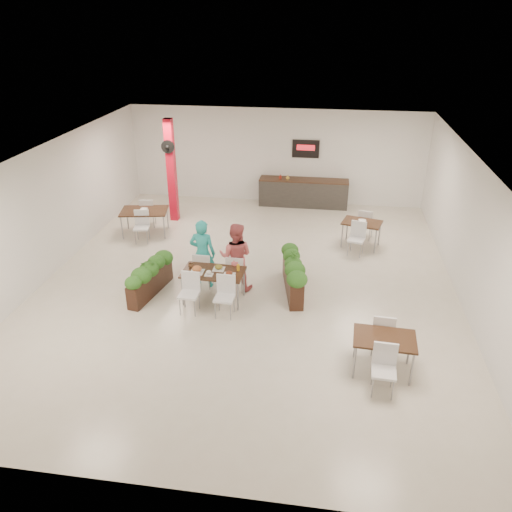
{
  "coord_description": "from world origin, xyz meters",
  "views": [
    {
      "loc": [
        1.77,
        -10.62,
        6.06
      ],
      "look_at": [
        0.3,
        -0.68,
        1.1
      ],
      "focal_mm": 35.0,
      "sensor_mm": 36.0,
      "label": 1
    }
  ],
  "objects": [
    {
      "name": "side_table_c",
      "position": [
        2.99,
        -2.94,
        0.62
      ],
      "size": [
        1.16,
        1.64,
        0.92
      ],
      "rotation": [
        0.0,
        0.0,
        -0.06
      ],
      "color": "black",
      "rests_on": "ground"
    },
    {
      "name": "planter_left",
      "position": [
        -2.2,
        -0.83,
        0.49
      ],
      "size": [
        0.66,
        1.74,
        0.92
      ],
      "rotation": [
        0.0,
        0.0,
        1.38
      ],
      "color": "black",
      "rests_on": "ground"
    },
    {
      "name": "main_table",
      "position": [
        -0.66,
        -0.91,
        0.64
      ],
      "size": [
        1.43,
        1.66,
        0.92
      ],
      "rotation": [
        0.0,
        0.0,
        -0.04
      ],
      "color": "black",
      "rests_on": "ground"
    },
    {
      "name": "red_column",
      "position": [
        -3.0,
        3.79,
        1.64
      ],
      "size": [
        0.4,
        0.41,
        3.2
      ],
      "color": "red",
      "rests_on": "ground"
    },
    {
      "name": "diner_man",
      "position": [
        -1.05,
        -0.26,
        0.86
      ],
      "size": [
        0.64,
        0.43,
        1.71
      ],
      "primitive_type": "imported",
      "rotation": [
        0.0,
        0.0,
        3.11
      ],
      "color": "#27ABA8",
      "rests_on": "ground"
    },
    {
      "name": "side_table_a",
      "position": [
        -3.53,
        2.55,
        0.64
      ],
      "size": [
        1.49,
        1.67,
        0.92
      ],
      "rotation": [
        0.0,
        0.0,
        0.18
      ],
      "color": "black",
      "rests_on": "ground"
    },
    {
      "name": "planter_right",
      "position": [
        1.11,
        -0.2,
        0.5
      ],
      "size": [
        0.69,
        1.96,
        1.04
      ],
      "rotation": [
        0.0,
        0.0,
        1.75
      ],
      "color": "black",
      "rests_on": "ground"
    },
    {
      "name": "room_shell",
      "position": [
        0.0,
        0.0,
        2.01
      ],
      "size": [
        10.1,
        12.1,
        3.22
      ],
      "color": "white",
      "rests_on": "ground"
    },
    {
      "name": "side_table_b",
      "position": [
        2.82,
        2.58,
        0.62
      ],
      "size": [
        1.2,
        1.67,
        0.92
      ],
      "rotation": [
        0.0,
        0.0,
        -0.26
      ],
      "color": "black",
      "rests_on": "ground"
    },
    {
      "name": "ground",
      "position": [
        0.0,
        0.0,
        0.0
      ],
      "size": [
        12.0,
        12.0,
        0.0
      ],
      "primitive_type": "plane",
      "color": "beige",
      "rests_on": "ground"
    },
    {
      "name": "service_counter",
      "position": [
        1.0,
        5.65,
        0.49
      ],
      "size": [
        3.0,
        0.64,
        2.2
      ],
      "color": "#2B2927",
      "rests_on": "ground"
    },
    {
      "name": "diner_woman",
      "position": [
        -0.25,
        -0.26,
        0.84
      ],
      "size": [
        0.84,
        0.66,
        1.67
      ],
      "primitive_type": "imported",
      "rotation": [
        0.0,
        0.0,
        3.11
      ],
      "color": "#D45E62",
      "rests_on": "ground"
    }
  ]
}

